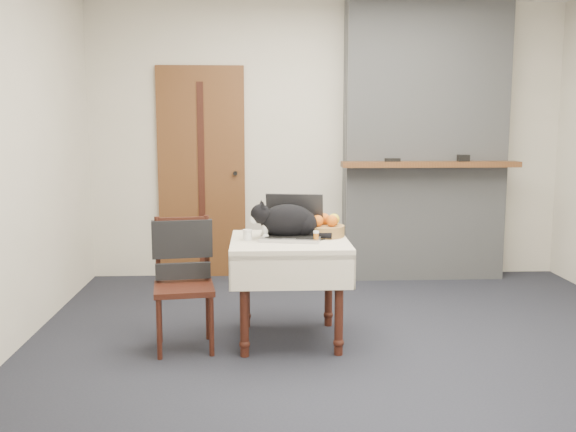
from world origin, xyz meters
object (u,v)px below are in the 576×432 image
object	(u,v)px
cream_jar	(248,235)
pill_bottle	(316,237)
door	(202,173)
chair	(183,264)
laptop	(293,227)
fruit_basket	(325,227)
cat	(289,222)
side_table	(289,256)

from	to	relation	value
cream_jar	pill_bottle	bearing A→B (deg)	-14.23
door	chair	xyz separation A→B (m)	(0.03, -1.95, -0.45)
laptop	fruit_basket	distance (m)	0.23
door	fruit_basket	bearing A→B (deg)	-60.93
cat	chair	size ratio (longest dim) A/B	0.64
door	pill_bottle	world-z (taller)	door
fruit_basket	chair	distance (m)	0.99
laptop	cream_jar	world-z (taller)	laptop
fruit_basket	chair	size ratio (longest dim) A/B	0.31
side_table	cat	distance (m)	0.23
pill_bottle	fruit_basket	size ratio (longest dim) A/B	0.29
cat	chair	world-z (taller)	cat
side_table	cat	xyz separation A→B (m)	(-0.00, 0.04, 0.23)
chair	pill_bottle	bearing A→B (deg)	-12.86
pill_bottle	fruit_basket	world-z (taller)	fruit_basket
cat	side_table	bearing A→B (deg)	-94.17
fruit_basket	side_table	bearing A→B (deg)	-156.40
side_table	cat	bearing A→B (deg)	93.44
side_table	cream_jar	size ratio (longest dim) A/B	10.92
cream_jar	fruit_basket	xyz separation A→B (m)	(0.53, 0.13, 0.03)
pill_bottle	fruit_basket	distance (m)	0.25
cat	pill_bottle	world-z (taller)	cat
cat	cream_jar	size ratio (longest dim) A/B	7.76
cat	fruit_basket	distance (m)	0.27
door	laptop	xyz separation A→B (m)	(0.77, -1.84, -0.23)
side_table	laptop	distance (m)	0.19
door	chair	size ratio (longest dim) A/B	2.32
door	side_table	world-z (taller)	door
door	cream_jar	size ratio (longest dim) A/B	27.99
fruit_basket	door	bearing A→B (deg)	119.07
cat	chair	bearing A→B (deg)	-179.61
side_table	laptop	world-z (taller)	laptop
door	laptop	size ratio (longest dim) A/B	4.44
fruit_basket	chair	xyz separation A→B (m)	(-0.96, -0.17, -0.21)
pill_bottle	chair	size ratio (longest dim) A/B	0.09
door	cream_jar	world-z (taller)	door
chair	fruit_basket	bearing A→B (deg)	1.74
door	chair	world-z (taller)	door
pill_bottle	fruit_basket	bearing A→B (deg)	70.71
cat	cream_jar	world-z (taller)	cat
cat	chair	xyz separation A→B (m)	(-0.70, -0.10, -0.26)
fruit_basket	chair	world-z (taller)	chair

